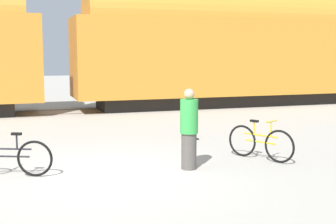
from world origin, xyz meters
The scene contains 8 objects.
ground_plane centered at (0.00, 0.00, 0.00)m, with size 80.00×80.00×0.00m, color #A8A399.
freight_train centered at (0.00, 10.33, 2.76)m, with size 28.32×2.87×5.24m.
rail_near centered at (0.00, 9.62, 0.01)m, with size 40.32×0.07×0.01m, color #4C4238.
rail_far centered at (0.00, 11.05, 0.01)m, with size 40.32×0.07×0.01m, color #4C4238.
bicycle_yellow centered at (3.65, 0.21, 0.39)m, with size 0.89×1.55×0.93m.
bicycle_black centered at (-1.87, 0.51, 0.39)m, with size 1.70×0.75×0.91m.
person_in_green centered at (1.77, -0.10, 0.85)m, with size 0.38×0.38×1.71m.
traffic_cone centered at (3.01, 3.09, 0.25)m, with size 0.40×0.40×0.55m.
Camera 1 is at (-1.69, -9.18, 2.49)m, focal length 50.00 mm.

